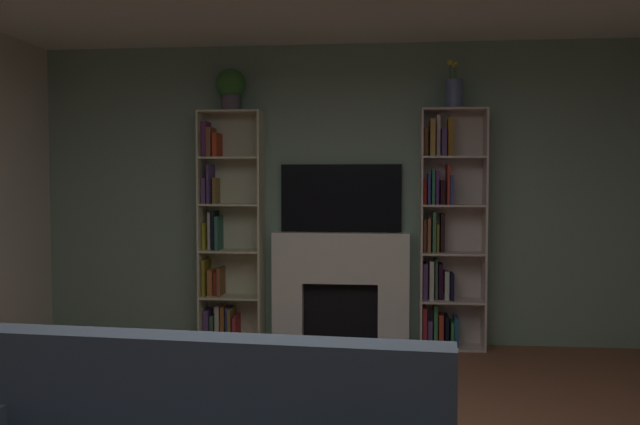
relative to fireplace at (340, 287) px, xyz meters
The scene contains 7 objects.
wall_back_accent 0.85m from the fireplace, 90.00° to the left, with size 5.74×0.06×2.73m, color gray.
fireplace is the anchor object (origin of this frame).
tv 0.81m from the fireplace, 90.00° to the left, with size 1.10×0.06×0.62m, color black.
bookshelf_left 1.15m from the fireplace, behind, with size 0.57×0.29×2.12m.
bookshelf_right 1.06m from the fireplace, ahead, with size 0.57×0.28×2.12m.
potted_plant 2.06m from the fireplace, behind, with size 0.27×0.27×0.38m.
vase_with_flowers 2.00m from the fireplace, ahead, with size 0.15×0.15×0.43m.
Camera 1 is at (0.43, -2.87, 1.50)m, focal length 37.10 mm.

